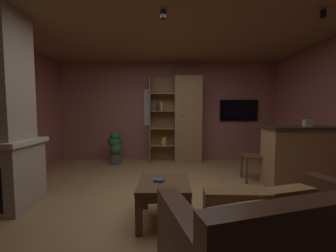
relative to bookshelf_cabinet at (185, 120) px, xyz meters
name	(u,v)px	position (x,y,z in m)	size (l,w,h in m)	color
floor	(168,202)	(-0.42, -2.37, -1.07)	(5.66, 5.22, 0.02)	#A37A4C
wall_back	(168,111)	(-0.42, 0.27, 0.23)	(5.78, 0.06, 2.57)	#9E5B56
ceiling	(168,15)	(-0.42, -2.37, 1.52)	(5.66, 5.22, 0.02)	#8E6B47
window_pane_back	(159,107)	(-0.65, 0.24, 0.32)	(0.78, 0.01, 0.94)	white
bookshelf_cabinet	(185,120)	(0.00, 0.00, 0.00)	(1.29, 0.41, 2.14)	#997047
kitchen_bar_counter	(311,157)	(1.96, -1.85, -0.54)	(1.51, 0.58, 1.03)	#997047
tissue_box	(308,123)	(1.90, -1.83, 0.03)	(0.12, 0.12, 0.11)	#BFB299
coffee_table	(164,189)	(-0.46, -2.89, -0.68)	(0.59, 0.69, 0.47)	brown
table_book_0	(159,180)	(-0.52, -2.89, -0.58)	(0.11, 0.10, 0.03)	#2D4C8C
dining_chair	(259,152)	(1.25, -1.49, -0.53)	(0.46, 0.46, 0.92)	brown
potted_floor_plant	(116,146)	(-1.69, -0.27, -0.63)	(0.36, 0.37, 0.81)	#4C4C51
wall_mounted_tv	(239,110)	(1.43, 0.21, 0.24)	(0.99, 0.06, 0.55)	black
track_light_spot_0	(14,14)	(-2.34, -2.58, 1.44)	(0.07, 0.07, 0.09)	black
track_light_spot_1	(163,15)	(-0.48, -2.56, 1.44)	(0.07, 0.07, 0.09)	black
track_light_spot_2	(324,14)	(1.53, -2.58, 1.44)	(0.07, 0.07, 0.09)	black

